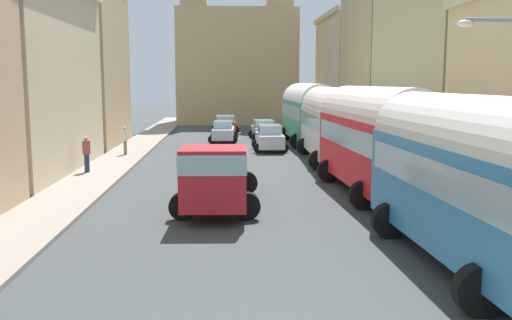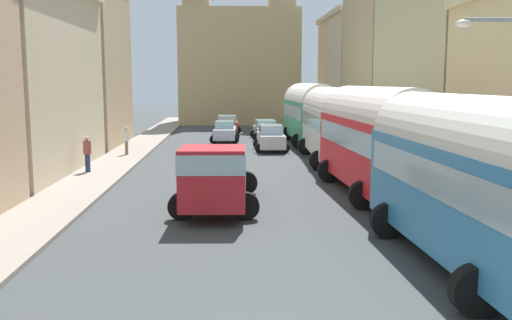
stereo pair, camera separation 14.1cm
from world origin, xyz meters
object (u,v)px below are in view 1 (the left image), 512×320
Objects in this scene: car_0 at (223,131)px; car_2 at (270,138)px; car_1 at (225,124)px; pedestrian_2 at (125,139)px; cargo_truck_0 at (216,176)px; pedestrian_4 at (86,153)px; parked_bus_2 at (331,121)px; parked_bus_1 at (374,135)px; streetlamp_near at (507,109)px; parked_bus_3 at (308,111)px; parked_bus_0 at (475,173)px; car_3 at (264,129)px.

car_2 is at bearing -61.74° from car_0.
pedestrian_2 reaches higher than car_1.
car_1 is (0.29, 30.03, -0.47)m from cargo_truck_0.
pedestrian_2 is at bearing 84.06° from pedestrian_4.
parked_bus_1 is at bearing -90.00° from parked_bus_2.
parked_bus_3 is at bearing 93.75° from streetlamp_near.
parked_bus_3 is at bearing 90.00° from parked_bus_0.
parked_bus_2 reaches higher than car_1.
parked_bus_3 is 4.95× the size of pedestrian_2.
parked_bus_3 is 2.36× the size of car_1.
parked_bus_2 is at bearing -76.90° from car_3.
parked_bus_0 is 27.00m from parked_bus_3.
car_1 is at bearing 88.96° from car_0.
parked_bus_3 is at bearing 51.83° from car_2.
pedestrian_4 is (-6.58, -22.13, 0.29)m from car_1.
parked_bus_2 is at bearing -59.71° from car_2.
cargo_truck_0 is 24.45m from car_3.
parked_bus_0 and parked_bus_2 have the same top height.
parked_bus_0 is 2.88m from streetlamp_near.
parked_bus_2 is at bearing 90.00° from parked_bus_1.
pedestrian_4 is at bearing -106.55° from car_1.
pedestrian_4 is (-12.45, -12.85, -1.32)m from parked_bus_3.
car_1 is (-5.87, 9.28, -1.61)m from parked_bus_3.
pedestrian_4 is (-12.45, 14.15, -1.24)m from parked_bus_0.
streetlamp_near is (1.65, -16.09, 1.39)m from parked_bus_2.
parked_bus_0 is 18.00m from parked_bus_2.
streetlamp_near is (14.09, -12.23, 2.63)m from pedestrian_4.
parked_bus_1 is 1.44× the size of streetlamp_near.
car_0 is at bearing -91.04° from car_1.
parked_bus_2 is (0.00, 9.00, -0.04)m from parked_bus_1.
parked_bus_2 is 1.64× the size of streetlamp_near.
cargo_truck_0 is 9.26m from streetlamp_near.
streetlamp_near is at bearing 49.29° from parked_bus_0.
parked_bus_3 reaches higher than car_3.
pedestrian_4 reaches higher than car_1.
parked_bus_1 is at bearing 90.00° from parked_bus_0.
cargo_truck_0 is (-6.16, -2.75, -1.11)m from parked_bus_1.
parked_bus_3 is (-0.00, 9.00, 0.08)m from parked_bus_2.
parked_bus_0 is at bearing -130.71° from streetlamp_near.
parked_bus_1 is at bearing -77.86° from car_1.
parked_bus_3 is 1.45× the size of streetlamp_near.
parked_bus_3 is at bearing 28.43° from pedestrian_2.
pedestrian_4 reaches higher than car_3.
pedestrian_2 is (-5.61, 14.38, -0.19)m from cargo_truck_0.
parked_bus_2 is 9.00m from parked_bus_3.
parked_bus_3 is at bearing 90.00° from parked_bus_2.
cargo_truck_0 is 1.89× the size of car_1.
parked_bus_3 is 1.25× the size of cargo_truck_0.
cargo_truck_0 is (-6.16, -11.75, -1.06)m from parked_bus_2.
pedestrian_4 is 18.85m from streetlamp_near.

